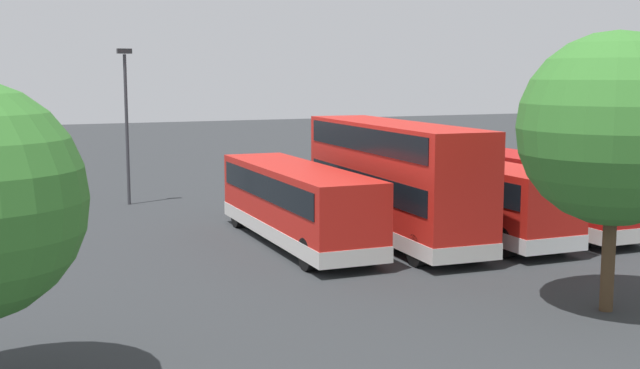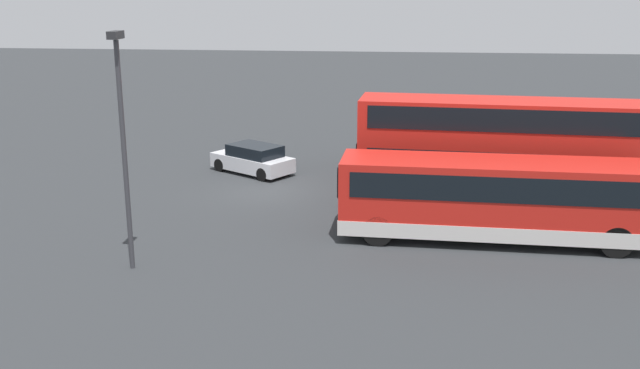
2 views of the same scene
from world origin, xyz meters
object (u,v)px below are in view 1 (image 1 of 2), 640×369
bus_double_decker_third (392,177)px  bus_single_deck_second (468,194)px  bus_single_deck_near_end (532,188)px  car_hatchback_silver (368,180)px  bus_single_deck_fourth (296,202)px  lamp_post_tall (126,114)px

bus_double_decker_third → bus_single_deck_second: bearing=176.4°
bus_single_deck_near_end → car_hatchback_silver: 11.28m
bus_single_deck_near_end → bus_single_deck_fourth: same height
car_hatchback_silver → bus_double_decker_third: bearing=66.6°
bus_single_deck_second → bus_double_decker_third: 3.49m
bus_single_deck_near_end → car_hatchback_silver: (2.01, -11.06, -0.92)m
bus_single_deck_second → car_hatchback_silver: 11.57m
bus_single_deck_second → car_hatchback_silver: bus_single_deck_second is taller
bus_single_deck_near_end → bus_single_deck_fourth: bearing=-3.1°
bus_single_deck_near_end → bus_single_deck_second: same height
car_hatchback_silver → lamp_post_tall: (12.57, -1.50, 3.78)m
bus_single_deck_fourth → bus_double_decker_third: bearing=168.7°
bus_double_decker_third → bus_single_deck_fourth: bus_double_decker_third is taller
bus_double_decker_third → bus_single_deck_fourth: 3.88m
car_hatchback_silver → bus_single_deck_near_end: bearing=100.3°
bus_single_deck_near_end → bus_single_deck_second: size_ratio=1.05×
car_hatchback_silver → bus_single_deck_fourth: bearing=50.7°
bus_single_deck_second → bus_single_deck_near_end: bearing=-173.9°
bus_single_deck_second → bus_double_decker_third: bus_double_decker_third is taller
bus_single_deck_near_end → bus_single_deck_fourth: size_ratio=1.08×
lamp_post_tall → bus_single_deck_near_end: bearing=139.3°
bus_single_deck_fourth → car_hatchback_silver: bearing=-129.3°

